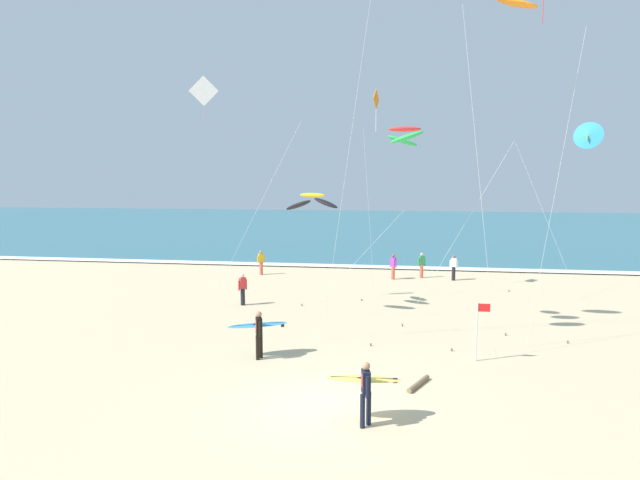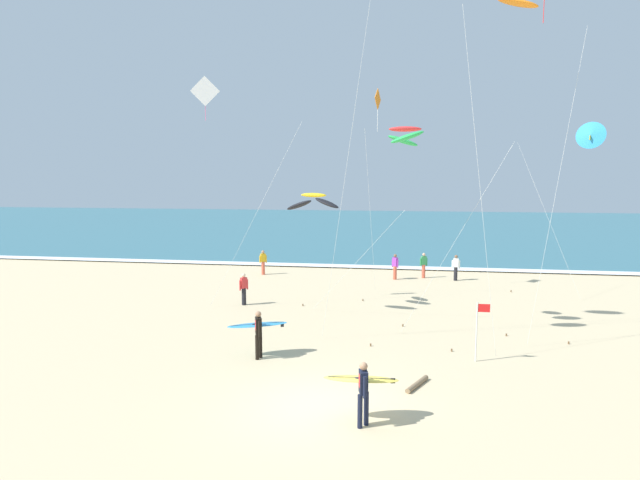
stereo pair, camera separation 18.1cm
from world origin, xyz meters
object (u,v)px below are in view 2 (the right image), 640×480
bystander_white_top (456,267)px  lifeguard_flag (478,326)px  bystander_yellow_top (263,262)px  bystander_purple_top (395,267)px  kite_diamond_ivory_near (208,98)px  kite_arc_golden_distant (314,201)px  driftwood_log (417,384)px  kite_delta_cobalt_low (590,135)px  kite_arc_scarlet_far (405,136)px  bystander_green_top (424,265)px  surfer_lead (258,328)px  bystander_red_top (244,289)px  kite_diamond_amber_outer (377,108)px  surfer_trailing (362,385)px

bystander_white_top → lifeguard_flag: bearing=-92.7°
bystander_yellow_top → bystander_white_top: bearing=-0.5°
bystander_yellow_top → bystander_purple_top: bearing=-2.2°
kite_diamond_ivory_near → kite_arc_golden_distant: (4.97, 0.14, -4.77)m
bystander_yellow_top → driftwood_log: 19.50m
kite_delta_cobalt_low → kite_arc_scarlet_far: bearing=-141.7°
bystander_green_top → surfer_lead: bearing=-112.1°
bystander_purple_top → driftwood_log: (0.89, -16.73, -0.73)m
bystander_green_top → lifeguard_flag: lifeguard_flag is taller
bystander_red_top → kite_diamond_ivory_near: bearing=-152.4°
kite_delta_cobalt_low → bystander_yellow_top: (-18.02, 4.51, -7.56)m
kite_diamond_ivory_near → kite_diamond_amber_outer: kite_diamond_ivory_near is taller
surfer_trailing → kite_diamond_ivory_near: (-8.11, 11.01, 8.94)m
bystander_purple_top → driftwood_log: bearing=-86.9°
surfer_trailing → kite_diamond_amber_outer: size_ratio=0.19×
kite_arc_scarlet_far → driftwood_log: kite_arc_scarlet_far is taller
kite_diamond_ivory_near → driftwood_log: kite_diamond_ivory_near is taller
bystander_green_top → driftwood_log: (-0.88, -17.50, -0.73)m
surfer_lead → surfer_trailing: (4.02, -4.48, -0.01)m
bystander_yellow_top → driftwood_log: size_ratio=1.19×
bystander_red_top → bystander_white_top: 13.57m
kite_diamond_amber_outer → bystander_yellow_top: kite_diamond_amber_outer is taller
kite_diamond_amber_outer → bystander_yellow_top: size_ratio=6.91×
surfer_trailing → kite_arc_scarlet_far: kite_arc_scarlet_far is taller
bystander_yellow_top → bystander_purple_top: same height
kite_diamond_ivory_near → bystander_white_top: kite_diamond_ivory_near is taller
kite_arc_scarlet_far → bystander_purple_top: (-0.41, 11.36, -7.11)m
bystander_yellow_top → lifeguard_flag: lifeguard_flag is taller
kite_delta_cobalt_low → bystander_green_top: 11.90m
bystander_purple_top → bystander_green_top: bearing=23.4°
surfer_trailing → bystander_purple_top: surfer_trailing is taller
bystander_green_top → bystander_white_top: bearing=-15.6°
bystander_white_top → surfer_trailing: bearing=-102.3°
kite_diamond_ivory_near → surfer_lead: bearing=-57.9°
kite_arc_scarlet_far → bystander_purple_top: bearing=92.1°
kite_arc_scarlet_far → bystander_white_top: 13.99m
bystander_white_top → bystander_purple_top: size_ratio=1.00×
surfer_trailing → kite_arc_golden_distant: bearing=105.7°
surfer_lead → kite_delta_cobalt_low: size_ratio=0.24×
kite_arc_golden_distant → bystander_white_top: size_ratio=3.52×
surfer_trailing → bystander_red_top: (-6.76, 11.72, -0.23)m
kite_diamond_ivory_near → kite_arc_scarlet_far: 9.81m
bystander_white_top → bystander_red_top: bearing=-144.4°
bystander_yellow_top → kite_diamond_amber_outer: bearing=-29.2°
surfer_lead → bystander_yellow_top: (-3.90, 15.25, -0.23)m
surfer_lead → bystander_white_top: (8.29, 15.15, -0.23)m
kite_diamond_amber_outer → bystander_green_top: 10.60m
surfer_lead → surfer_trailing: same height
kite_arc_scarlet_far → kite_arc_golden_distant: bearing=143.0°
bystander_red_top → bystander_purple_top: 10.63m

